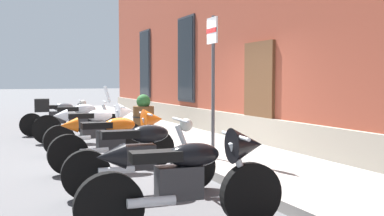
# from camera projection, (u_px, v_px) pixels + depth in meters

# --- Properties ---
(ground_plane) EXTENTS (140.00, 140.00, 0.00)m
(ground_plane) POSITION_uv_depth(u_px,v_px,m) (161.00, 156.00, 8.56)
(ground_plane) COLOR #4C4C4F
(sidewalk) EXTENTS (30.08, 2.24, 0.14)m
(sidewalk) POSITION_uv_depth(u_px,v_px,m) (213.00, 149.00, 9.01)
(sidewalk) COLOR gray
(sidewalk) RESTS_ON ground_plane
(motorcycle_grey_naked) EXTENTS (0.62, 2.03, 0.95)m
(motorcycle_grey_naked) POSITION_uv_depth(u_px,v_px,m) (60.00, 118.00, 11.80)
(motorcycle_grey_naked) COLOR black
(motorcycle_grey_naked) RESTS_ON ground_plane
(motorcycle_silver_touring) EXTENTS (0.66, 2.18, 1.34)m
(motorcycle_silver_touring) POSITION_uv_depth(u_px,v_px,m) (75.00, 119.00, 10.38)
(motorcycle_silver_touring) COLOR black
(motorcycle_silver_touring) RESTS_ON ground_plane
(motorcycle_white_sport) EXTENTS (0.62, 2.01, 1.02)m
(motorcycle_white_sport) POSITION_uv_depth(u_px,v_px,m) (99.00, 126.00, 8.82)
(motorcycle_white_sport) COLOR black
(motorcycle_white_sport) RESTS_ON ground_plane
(motorcycle_orange_sport) EXTENTS (0.62, 2.11, 1.00)m
(motorcycle_orange_sport) POSITION_uv_depth(u_px,v_px,m) (119.00, 137.00, 7.22)
(motorcycle_orange_sport) COLOR black
(motorcycle_orange_sport) RESTS_ON ground_plane
(motorcycle_black_naked) EXTENTS (0.62, 2.04, 0.97)m
(motorcycle_black_naked) POSITION_uv_depth(u_px,v_px,m) (143.00, 157.00, 5.72)
(motorcycle_black_naked) COLOR black
(motorcycle_black_naked) RESTS_ON ground_plane
(motorcycle_black_sport) EXTENTS (0.62, 2.09, 1.01)m
(motorcycle_black_sport) POSITION_uv_depth(u_px,v_px,m) (192.00, 176.00, 4.25)
(motorcycle_black_sport) COLOR black
(motorcycle_black_sport) RESTS_ON ground_plane
(parking_sign) EXTENTS (0.36, 0.07, 2.43)m
(parking_sign) POSITION_uv_depth(u_px,v_px,m) (213.00, 67.00, 7.47)
(parking_sign) COLOR #4C4C51
(parking_sign) RESTS_ON sidewalk
(barrel_planter) EXTENTS (0.63, 0.63, 0.94)m
(barrel_planter) POSITION_uv_depth(u_px,v_px,m) (144.00, 113.00, 12.58)
(barrel_planter) COLOR brown
(barrel_planter) RESTS_ON sidewalk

